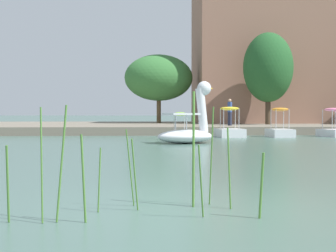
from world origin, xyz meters
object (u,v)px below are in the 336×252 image
at_px(pedal_boat_lime, 180,130).
at_px(pedal_boat_orange, 280,129).
at_px(pedal_boat_yellow, 230,129).
at_px(tree_broadleaf_left, 268,68).
at_px(pedal_boat_pink, 334,128).
at_px(swan_boat, 188,128).
at_px(person_on_path, 230,112).
at_px(tree_broadleaf_behind_dock, 159,78).

xyz_separation_m(pedal_boat_lime, pedal_boat_orange, (5.50, 0.00, 0.07)).
distance_m(pedal_boat_yellow, pedal_boat_orange, 2.77).
height_order(pedal_boat_orange, tree_broadleaf_left, tree_broadleaf_left).
relative_size(pedal_boat_yellow, pedal_boat_orange, 1.14).
bearing_deg(pedal_boat_yellow, pedal_boat_pink, 0.45).
relative_size(swan_boat, person_on_path, 1.64).
bearing_deg(tree_broadleaf_left, person_on_path, -134.48).
height_order(pedal_boat_lime, tree_broadleaf_left, tree_broadleaf_left).
bearing_deg(swan_boat, pedal_boat_lime, 88.92).
height_order(tree_broadleaf_behind_dock, tree_broadleaf_left, tree_broadleaf_left).
relative_size(pedal_boat_orange, pedal_boat_pink, 0.91).
distance_m(pedal_boat_pink, person_on_path, 7.14).
distance_m(pedal_boat_orange, tree_broadleaf_behind_dock, 15.74).
distance_m(pedal_boat_orange, person_on_path, 5.65).
xyz_separation_m(tree_broadleaf_behind_dock, person_on_path, (4.30, -8.74, -2.80)).
xyz_separation_m(pedal_boat_lime, pedal_boat_pink, (8.57, 0.15, 0.10)).
xyz_separation_m(swan_boat, tree_broadleaf_left, (7.21, 14.47, 3.95)).
bearing_deg(pedal_boat_orange, swan_boat, -134.42).
distance_m(pedal_boat_yellow, pedal_boat_pink, 5.85).
xyz_separation_m(tree_broadleaf_left, person_on_path, (-3.42, -3.48, -3.20)).
xyz_separation_m(swan_boat, pedal_boat_yellow, (2.83, 5.82, -0.23)).
xyz_separation_m(pedal_boat_yellow, pedal_boat_orange, (2.77, -0.10, 0.03)).
height_order(pedal_boat_pink, tree_broadleaf_behind_dock, tree_broadleaf_behind_dock).
xyz_separation_m(pedal_boat_orange, person_on_path, (-1.82, 5.26, 0.96)).
relative_size(swan_boat, pedal_boat_yellow, 1.24).
bearing_deg(person_on_path, swan_boat, -109.02).
bearing_deg(pedal_boat_lime, pedal_boat_yellow, 2.15).
height_order(pedal_boat_lime, pedal_boat_pink, pedal_boat_pink).
bearing_deg(pedal_boat_pink, pedal_boat_orange, -177.30).
bearing_deg(pedal_boat_yellow, tree_broadleaf_behind_dock, 103.53).
bearing_deg(pedal_boat_orange, pedal_boat_lime, -179.97).
distance_m(tree_broadleaf_behind_dock, tree_broadleaf_left, 9.35).
relative_size(pedal_boat_orange, person_on_path, 1.16).
bearing_deg(pedal_boat_lime, tree_broadleaf_left, 50.95).
bearing_deg(pedal_boat_pink, swan_boat, -145.97).
height_order(pedal_boat_orange, pedal_boat_pink, pedal_boat_orange).
height_order(pedal_boat_lime, person_on_path, person_on_path).
relative_size(pedal_boat_lime, pedal_boat_pink, 0.86).
distance_m(pedal_boat_pink, tree_broadleaf_behind_dock, 17.04).
height_order(swan_boat, tree_broadleaf_behind_dock, tree_broadleaf_behind_dock).
distance_m(pedal_boat_lime, pedal_boat_pink, 8.58).
relative_size(pedal_boat_lime, tree_broadleaf_left, 0.29).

